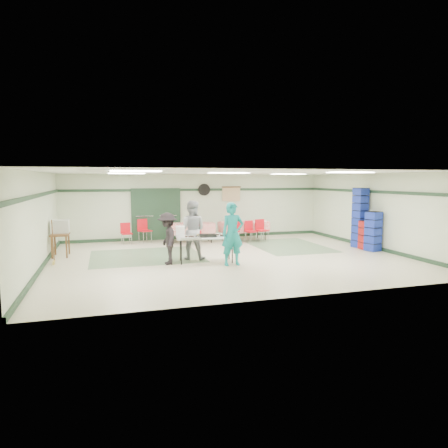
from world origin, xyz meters
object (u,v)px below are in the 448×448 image
object	(u,v)px
crate_stack_red	(366,235)
office_printer	(60,226)
printer_table	(60,237)
volunteer_teal	(233,234)
chair_loose_b	(126,231)
chair_loose_a	(144,228)
serving_table	(206,239)
chair_c	(261,228)
dining_table_a	(244,226)
chair_a	(250,229)
crate_stack_blue_a	(373,231)
broom	(53,241)
volunteer_grey	(192,230)
dining_table_b	(191,228)
chair_d	(197,232)
chair_b	(235,228)
crate_stack_blue_b	(360,218)
volunteer_dark	(168,239)

from	to	relation	value
crate_stack_red	office_printer	distance (m)	10.48
printer_table	office_printer	bearing A→B (deg)	91.61
volunteer_teal	office_printer	size ratio (longest dim) A/B	3.44
chair_loose_b	volunteer_teal	bearing A→B (deg)	-70.04
volunteer_teal	chair_loose_a	distance (m)	5.38
serving_table	chair_c	size ratio (longest dim) A/B	2.05
volunteer_teal	dining_table_a	distance (m)	4.88
chair_a	chair_loose_a	size ratio (longest dim) A/B	0.90
chair_loose_b	crate_stack_blue_a	world-z (taller)	crate_stack_blue_a
crate_stack_blue_a	printer_table	world-z (taller)	crate_stack_blue_a
dining_table_a	broom	xyz separation A→B (m)	(-6.94, -2.83, 0.11)
crate_stack_blue_a	broom	bearing A→B (deg)	175.20
office_printer	dining_table_a	bearing A→B (deg)	10.40
volunteer_grey	crate_stack_red	bearing A→B (deg)	-156.76
chair_a	dining_table_b	bearing A→B (deg)	149.90
broom	crate_stack_blue_a	bearing A→B (deg)	-5.67
chair_loose_a	office_printer	distance (m)	3.45
chair_d	office_printer	distance (m)	4.84
chair_b	broom	world-z (taller)	broom
chair_d	chair_loose_a	size ratio (longest dim) A/B	0.85
chair_c	chair_loose_b	xyz separation A→B (m)	(-5.23, 0.84, -0.04)
chair_c	serving_table	bearing A→B (deg)	-146.52
serving_table	chair_loose_b	distance (m)	4.62
chair_a	crate_stack_blue_b	distance (m)	4.16
serving_table	dining_table_a	distance (m)	4.60
chair_d	chair_a	bearing A→B (deg)	1.25
volunteer_grey	volunteer_dark	distance (m)	0.99
dining_table_b	crate_stack_red	size ratio (longest dim) A/B	1.78
serving_table	broom	distance (m)	4.48
volunteer_grey	chair_a	distance (m)	4.03
volunteer_grey	dining_table_a	world-z (taller)	volunteer_grey
chair_loose_b	volunteer_dark	bearing A→B (deg)	-86.82
chair_a	chair_loose_a	world-z (taller)	chair_loose_a
printer_table	serving_table	bearing A→B (deg)	-25.42
crate_stack_blue_b	broom	size ratio (longest dim) A/B	1.67
chair_loose_a	chair_d	bearing A→B (deg)	-54.10
chair_b	broom	xyz separation A→B (m)	(-6.35, -2.26, 0.11)
office_printer	broom	size ratio (longest dim) A/B	0.41
volunteer_grey	crate_stack_blue_a	bearing A→B (deg)	-160.30
dining_table_a	chair_c	distance (m)	0.78
crate_stack_blue_a	printer_table	xyz separation A→B (m)	(-10.30, 2.08, -0.06)
volunteer_grey	crate_stack_blue_b	world-z (taller)	crate_stack_blue_b
chair_loose_a	crate_stack_blue_b	distance (m)	8.21
serving_table	chair_b	world-z (taller)	chair_b
chair_loose_a	crate_stack_blue_b	xyz separation A→B (m)	(7.45, -3.41, 0.52)
crate_stack_blue_a	office_printer	distance (m)	10.55
volunteer_teal	crate_stack_blue_b	bearing A→B (deg)	14.38
dining_table_b	chair_loose_b	distance (m)	2.52
chair_b	crate_stack_blue_b	size ratio (longest dim) A/B	0.43
volunteer_dark	crate_stack_red	world-z (taller)	volunteer_dark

